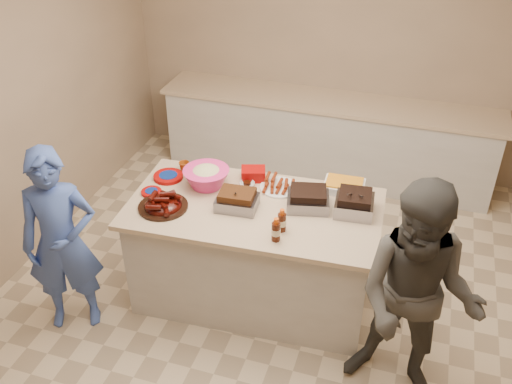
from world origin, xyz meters
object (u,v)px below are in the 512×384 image
(bbq_bottle_a, at_px, (276,240))
(bbq_bottle_b, at_px, (282,230))
(island, at_px, (254,295))
(plastic_cup, at_px, (185,171))
(guest_blue, at_px, (79,318))
(mustard_bottle, at_px, (236,201))
(roasting_pan, at_px, (353,212))
(rib_platter, at_px, (163,208))
(coleslaw_bowl, at_px, (207,186))

(bbq_bottle_a, relative_size, bbq_bottle_b, 1.02)
(island, relative_size, plastic_cup, 21.49)
(guest_blue, bearing_deg, mustard_bottle, 6.71)
(roasting_pan, distance_m, plastic_cup, 1.45)
(roasting_pan, height_order, mustard_bottle, mustard_bottle)
(guest_blue, bearing_deg, plastic_cup, 35.50)
(rib_platter, xyz_separation_m, plastic_cup, (-0.06, 0.54, 0.00))
(coleslaw_bowl, relative_size, plastic_cup, 4.14)
(bbq_bottle_b, height_order, guest_blue, bbq_bottle_b)
(guest_blue, bearing_deg, roasting_pan, -2.94)
(coleslaw_bowl, bearing_deg, roasting_pan, -0.38)
(roasting_pan, relative_size, guest_blue, 0.18)
(roasting_pan, distance_m, bbq_bottle_b, 0.59)
(mustard_bottle, distance_m, plastic_cup, 0.63)
(plastic_cup, bearing_deg, roasting_pan, -6.66)
(island, bearing_deg, roasting_pan, 9.05)
(roasting_pan, xyz_separation_m, mustard_bottle, (-0.88, -0.13, 0.00))
(bbq_bottle_a, height_order, plastic_cup, bbq_bottle_a)
(roasting_pan, relative_size, bbq_bottle_a, 1.53)
(island, distance_m, mustard_bottle, 0.92)
(roasting_pan, distance_m, guest_blue, 2.34)
(rib_platter, bearing_deg, mustard_bottle, 26.45)
(rib_platter, relative_size, bbq_bottle_a, 2.07)
(plastic_cup, distance_m, guest_blue, 1.46)
(coleslaw_bowl, height_order, mustard_bottle, coleslaw_bowl)
(roasting_pan, xyz_separation_m, coleslaw_bowl, (-1.18, 0.01, 0.00))
(plastic_cup, bearing_deg, bbq_bottle_a, -34.30)
(mustard_bottle, xyz_separation_m, guest_blue, (-1.11, -0.70, -0.91))
(island, distance_m, guest_blue, 1.43)
(bbq_bottle_b, xyz_separation_m, plastic_cup, (-0.99, 0.55, 0.00))
(coleslaw_bowl, bearing_deg, plastic_cup, 148.66)
(island, bearing_deg, coleslaw_bowl, 156.89)
(mustard_bottle, bearing_deg, bbq_bottle_b, -30.41)
(rib_platter, relative_size, bbq_bottle_b, 2.10)
(guest_blue, bearing_deg, bbq_bottle_a, -13.42)
(mustard_bottle, bearing_deg, coleslaw_bowl, 155.18)
(guest_blue, bearing_deg, rib_platter, 10.93)
(bbq_bottle_a, xyz_separation_m, plastic_cup, (-0.98, 0.67, 0.00))
(coleslaw_bowl, xyz_separation_m, guest_blue, (-0.82, -0.84, -0.91))
(roasting_pan, bearing_deg, plastic_cup, 168.57)
(plastic_cup, xyz_separation_m, guest_blue, (-0.55, -1.00, -0.91))
(bbq_bottle_a, bearing_deg, island, 127.98)
(bbq_bottle_b, relative_size, mustard_bottle, 1.51)
(rib_platter, xyz_separation_m, roasting_pan, (1.38, 0.38, 0.00))
(roasting_pan, bearing_deg, guest_blue, -162.16)
(bbq_bottle_b, distance_m, guest_blue, 1.84)
(bbq_bottle_a, height_order, guest_blue, bbq_bottle_a)
(rib_platter, distance_m, bbq_bottle_a, 0.93)
(rib_platter, relative_size, plastic_cup, 4.24)
(rib_platter, relative_size, guest_blue, 0.25)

